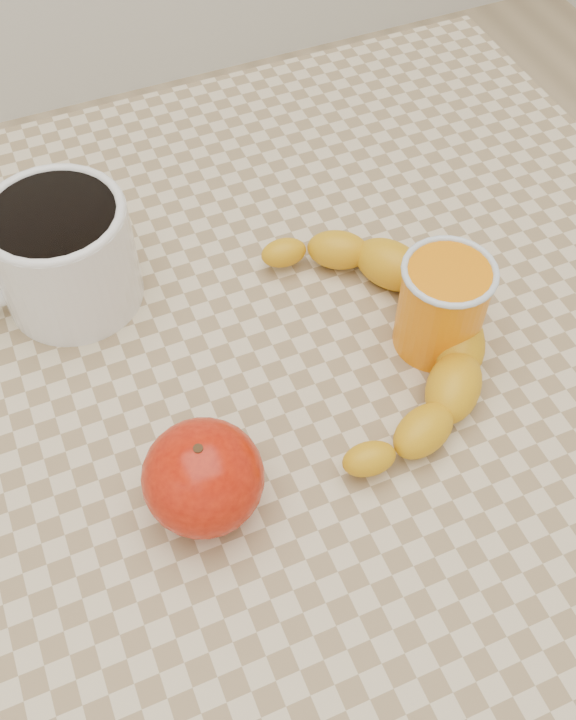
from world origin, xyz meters
name	(u,v)px	position (x,y,z in m)	size (l,w,h in m)	color
ground	(288,656)	(0.00, 0.00, 0.00)	(3.00, 3.00, 0.00)	tan
table	(288,431)	(0.00, 0.00, 0.66)	(0.80, 0.80, 0.75)	beige
coffee_mug	(59,252)	(-0.14, 0.15, 0.80)	(0.16, 0.12, 0.10)	white
orange_juice_glass	(442,305)	(0.12, -0.01, 0.79)	(0.07, 0.07, 0.09)	orange
apple	(203,477)	(-0.10, -0.08, 0.79)	(0.10, 0.10, 0.08)	#900D04
banana	(377,336)	(0.07, -0.01, 0.77)	(0.27, 0.33, 0.05)	gold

